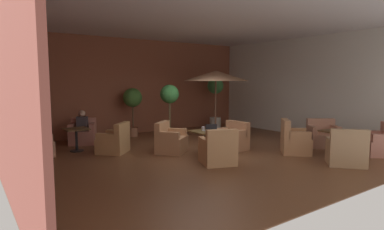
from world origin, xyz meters
name	(u,v)px	position (x,y,z in m)	size (l,w,h in m)	color
ground_plane	(201,153)	(0.00, 0.00, -0.01)	(9.48, 8.37, 0.02)	brown
wall_back_brick	(135,87)	(0.00, 4.14, 1.75)	(9.48, 0.08, 3.50)	brown
wall_right_plain	(308,87)	(4.70, 0.00, 1.75)	(0.08, 8.37, 3.50)	silver
ceiling_slab	(201,21)	(0.00, 0.00, 3.53)	(9.48, 8.37, 0.06)	silver
cafe_table_front_left	(206,136)	(-0.04, -0.27, 0.50)	(0.75, 0.75, 0.65)	black
armchair_front_left_north	(231,139)	(0.96, -0.18, 0.30)	(0.85, 0.86, 0.80)	#B47C56
armchair_front_left_east	(170,141)	(-0.66, 0.51, 0.31)	(1.06, 1.05, 0.85)	#B37E55
armchair_front_left_south	(218,151)	(-0.39, -1.21, 0.31)	(0.97, 1.00, 0.87)	tan
cafe_table_front_right	(337,136)	(2.84, -2.29, 0.51)	(0.78, 0.78, 0.65)	black
armchair_front_right_north	(380,144)	(3.70, -2.99, 0.31)	(1.00, 1.00, 0.87)	tan
armchair_front_right_east	(323,136)	(3.53, -1.42, 0.30)	(1.11, 1.10, 0.81)	#B4775D
armchair_front_right_south	(294,141)	(2.03, -1.52, 0.33)	(1.06, 1.07, 0.92)	tan
armchair_front_right_west	(346,152)	(2.00, -3.02, 0.32)	(1.07, 1.08, 0.89)	tan
cafe_table_mid_center	(76,134)	(-2.73, 2.17, 0.48)	(0.65, 0.65, 0.65)	black
armchair_mid_center_north	(33,145)	(-3.86, 2.09, 0.31)	(0.84, 0.86, 0.85)	tan
armchair_mid_center_east	(114,142)	(-1.94, 1.36, 0.30)	(1.04, 1.03, 0.83)	tan
armchair_mid_center_south	(83,134)	(-2.25, 3.18, 0.30)	(1.01, 1.00, 0.78)	tan
patio_umbrella_tall_red	(216,76)	(2.02, 1.84, 2.13)	(2.28, 2.28, 2.32)	#2D2D2D
potted_tree_left_corner	(133,101)	(-0.40, 3.47, 1.25)	(0.66, 0.66, 1.71)	#A56849
potted_tree_mid_left	(215,95)	(3.22, 3.32, 1.38)	(0.66, 0.66, 2.09)	silver
potted_tree_mid_right	(170,102)	(0.23, 2.02, 1.29)	(0.61, 0.61, 1.84)	#A56A41
patron_blue_shirt	(82,121)	(-2.27, 3.14, 0.70)	(0.39, 0.35, 0.64)	#3D373C
iced_drink_cup	(203,129)	(-0.08, -0.20, 0.70)	(0.08, 0.08, 0.11)	white
open_laptop	(211,129)	(0.01, -0.41, 0.70)	(0.37, 0.32, 0.20)	#9EA0A5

